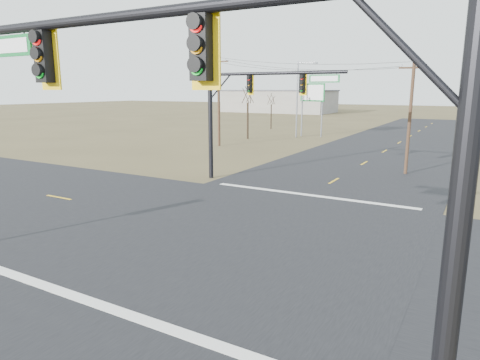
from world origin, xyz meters
name	(u,v)px	position (x,y,z in m)	size (l,w,h in m)	color
ground	(246,233)	(0.00, 0.00, 0.00)	(320.00, 320.00, 0.00)	brown
road_ew	(246,233)	(0.00, 0.00, 0.01)	(160.00, 14.00, 0.02)	black
road_ns	(246,233)	(0.00, 0.00, 0.01)	(14.00, 160.00, 0.02)	black
stop_bar_near	(114,310)	(0.00, -7.50, 0.03)	(12.00, 0.40, 0.01)	silver
stop_bar_far	(310,195)	(0.00, 7.50, 0.03)	(12.00, 0.40, 0.01)	silver
mast_arm_near	(226,107)	(4.66, -9.08, 5.68)	(11.37, 0.43, 7.85)	black
mast_arm_far	(248,98)	(-4.80, 8.89, 5.40)	(9.26, 0.58, 7.50)	black
utility_pole_near	(410,115)	(3.68, 16.96, 4.21)	(1.95, 0.42, 8.01)	#492E1F
utility_pole_far	(219,100)	(-16.35, 23.49, 4.87)	(2.29, 0.27, 9.37)	#492E1F
highway_sign	(312,100)	(-11.02, 37.05, 4.68)	(3.48, 0.96, 6.69)	gray
streetlight_c	(299,95)	(-12.20, 35.41, 5.24)	(2.61, 0.40, 9.33)	gray
bare_tree_a	(248,94)	(-16.88, 30.80, 5.43)	(3.68, 3.68, 6.87)	black
bare_tree_b	(271,99)	(-20.34, 44.53, 4.55)	(2.56, 2.56, 5.70)	black
warehouse_left	(279,102)	(-40.00, 90.00, 2.75)	(28.00, 14.00, 5.50)	gray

